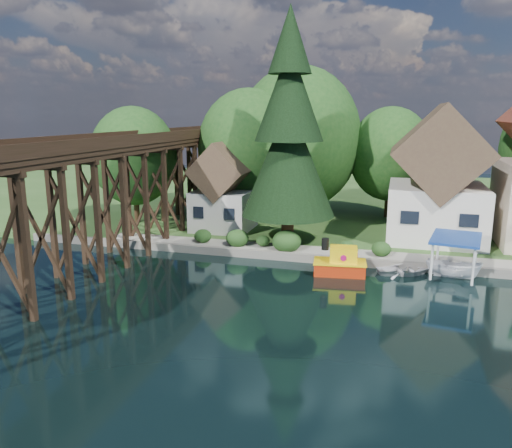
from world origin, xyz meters
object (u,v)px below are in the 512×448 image
Objects in this scene: shed at (223,193)px; boat_white_a at (404,269)px; conifer at (289,133)px; boat_canopy at (454,261)px; trestle_bridge at (117,188)px; house_left at (437,183)px; tugboat at (340,263)px.

boat_white_a is at bearing -25.47° from shed.
boat_white_a is at bearing -26.31° from conifer.
boat_white_a is at bearing -179.01° from boat_canopy.
trestle_bridge is 24.21m from boat_canopy.
boat_white_a is (20.60, 1.90, -4.98)m from trestle_bridge.
conifer reaches higher than shed.
shed reaches higher than boat_canopy.
house_left is 0.61× the size of conifer.
trestle_bridge reaches higher than boat_canopy.
tugboat is (-6.56, -10.15, -4.38)m from house_left.
tugboat is at bearing 2.37° from trestle_bridge.
trestle_bridge is 21.27m from boat_white_a.
shed is 0.43× the size of conifer.
house_left is at bearing -33.19° from boat_white_a.
house_left is at bearing 57.13° from tugboat.
conifer is at bearing -158.89° from house_left.
boat_canopy is (18.77, -7.37, -2.62)m from shed.
tugboat reaches higher than boat_white_a.
tugboat is 1.04× the size of boat_white_a.
conifer reaches higher than boat_white_a.
conifer reaches higher than house_left.
trestle_bridge is at bearing -118.19° from shed.
trestle_bridge is 10.69m from shed.
house_left is 2.29× the size of boat_canopy.
shed reaches higher than boat_white_a.
boat_canopy is (7.33, 1.27, 0.45)m from tugboat.
boat_white_a is (4.15, 1.22, -0.39)m from tugboat.
tugboat is (11.44, -8.65, -3.06)m from shed.
boat_canopy reaches higher than tugboat.
boat_canopy is at bearing 4.70° from trestle_bridge.
boat_canopy is at bearing -85.02° from house_left.
tugboat is 0.77× the size of boat_canopy.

